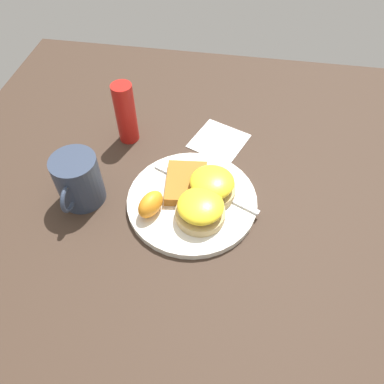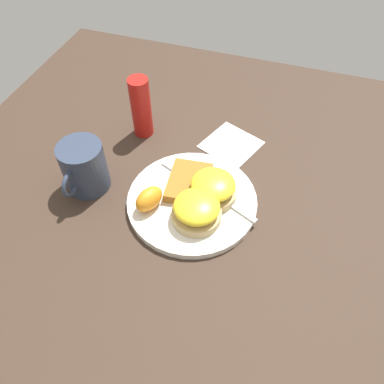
{
  "view_description": "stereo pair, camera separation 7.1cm",
  "coord_description": "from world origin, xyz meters",
  "px_view_note": "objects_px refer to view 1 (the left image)",
  "views": [
    {
      "loc": [
        0.44,
        0.07,
        0.58
      ],
      "look_at": [
        0.0,
        0.0,
        0.03
      ],
      "focal_mm": 35.0,
      "sensor_mm": 36.0,
      "label": 1
    },
    {
      "loc": [
        0.43,
        0.14,
        0.58
      ],
      "look_at": [
        0.0,
        0.0,
        0.03
      ],
      "focal_mm": 35.0,
      "sensor_mm": 36.0,
      "label": 2
    }
  ],
  "objects_px": {
    "sandwich_benedict_right": "(212,185)",
    "fork": "(199,184)",
    "orange_wedge": "(151,204)",
    "cup": "(78,180)",
    "condiment_bottle": "(126,113)",
    "sandwich_benedict_left": "(200,209)",
    "hashbrown_patty": "(186,183)"
  },
  "relations": [
    {
      "from": "sandwich_benedict_right",
      "to": "fork",
      "type": "distance_m",
      "value": 0.04
    },
    {
      "from": "orange_wedge",
      "to": "cup",
      "type": "height_order",
      "value": "cup"
    },
    {
      "from": "orange_wedge",
      "to": "condiment_bottle",
      "type": "relative_size",
      "value": 0.43
    },
    {
      "from": "cup",
      "to": "condiment_bottle",
      "type": "xyz_separation_m",
      "value": [
        -0.18,
        0.04,
        0.02
      ]
    },
    {
      "from": "sandwich_benedict_left",
      "to": "cup",
      "type": "height_order",
      "value": "cup"
    },
    {
      "from": "hashbrown_patty",
      "to": "cup",
      "type": "height_order",
      "value": "cup"
    },
    {
      "from": "sandwich_benedict_left",
      "to": "orange_wedge",
      "type": "relative_size",
      "value": 1.54
    },
    {
      "from": "fork",
      "to": "condiment_bottle",
      "type": "xyz_separation_m",
      "value": [
        -0.13,
        -0.18,
        0.05
      ]
    },
    {
      "from": "sandwich_benedict_left",
      "to": "orange_wedge",
      "type": "xyz_separation_m",
      "value": [
        0.0,
        -0.09,
        -0.0
      ]
    },
    {
      "from": "orange_wedge",
      "to": "cup",
      "type": "bearing_deg",
      "value": -98.44
    },
    {
      "from": "sandwich_benedict_right",
      "to": "orange_wedge",
      "type": "bearing_deg",
      "value": -59.65
    },
    {
      "from": "fork",
      "to": "condiment_bottle",
      "type": "relative_size",
      "value": 1.58
    },
    {
      "from": "sandwich_benedict_left",
      "to": "cup",
      "type": "xyz_separation_m",
      "value": [
        -0.02,
        -0.24,
        0.01
      ]
    },
    {
      "from": "sandwich_benedict_left",
      "to": "hashbrown_patty",
      "type": "xyz_separation_m",
      "value": [
        -0.07,
        -0.04,
        -0.01
      ]
    },
    {
      "from": "sandwich_benedict_right",
      "to": "condiment_bottle",
      "type": "xyz_separation_m",
      "value": [
        -0.14,
        -0.21,
        0.03
      ]
    },
    {
      "from": "orange_wedge",
      "to": "fork",
      "type": "relative_size",
      "value": 0.27
    },
    {
      "from": "orange_wedge",
      "to": "fork",
      "type": "distance_m",
      "value": 0.11
    },
    {
      "from": "orange_wedge",
      "to": "sandwich_benedict_left",
      "type": "bearing_deg",
      "value": 91.53
    },
    {
      "from": "sandwich_benedict_right",
      "to": "hashbrown_patty",
      "type": "height_order",
      "value": "sandwich_benedict_right"
    },
    {
      "from": "hashbrown_patty",
      "to": "sandwich_benedict_left",
      "type": "bearing_deg",
      "value": 28.85
    },
    {
      "from": "sandwich_benedict_right",
      "to": "orange_wedge",
      "type": "distance_m",
      "value": 0.12
    },
    {
      "from": "sandwich_benedict_right",
      "to": "orange_wedge",
      "type": "relative_size",
      "value": 1.54
    },
    {
      "from": "cup",
      "to": "condiment_bottle",
      "type": "bearing_deg",
      "value": 167.0
    },
    {
      "from": "hashbrown_patty",
      "to": "cup",
      "type": "xyz_separation_m",
      "value": [
        0.05,
        -0.2,
        0.03
      ]
    },
    {
      "from": "cup",
      "to": "fork",
      "type": "bearing_deg",
      "value": 104.92
    },
    {
      "from": "sandwich_benedict_left",
      "to": "sandwich_benedict_right",
      "type": "height_order",
      "value": "same"
    },
    {
      "from": "orange_wedge",
      "to": "fork",
      "type": "height_order",
      "value": "orange_wedge"
    },
    {
      "from": "condiment_bottle",
      "to": "sandwich_benedict_right",
      "type": "bearing_deg",
      "value": 55.11
    },
    {
      "from": "cup",
      "to": "condiment_bottle",
      "type": "relative_size",
      "value": 0.85
    },
    {
      "from": "orange_wedge",
      "to": "sandwich_benedict_right",
      "type": "bearing_deg",
      "value": 120.35
    },
    {
      "from": "sandwich_benedict_right",
      "to": "hashbrown_patty",
      "type": "bearing_deg",
      "value": -100.72
    },
    {
      "from": "sandwich_benedict_left",
      "to": "sandwich_benedict_right",
      "type": "relative_size",
      "value": 1.0
    }
  ]
}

